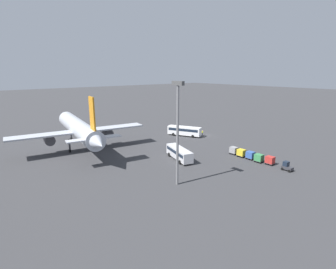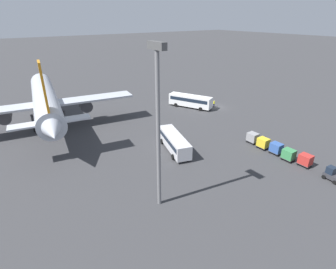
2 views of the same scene
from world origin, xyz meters
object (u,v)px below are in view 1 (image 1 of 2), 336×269
object	(u,v)px
cargo_cart_yellow	(241,153)
shuttle_bus_near	(184,130)
airplane	(79,129)
cargo_cart_red	(270,160)
cargo_cart_grey	(234,150)
worker_person	(202,133)
shuttle_bus_far	(179,153)
baggage_tug	(287,167)
cargo_cart_green	(259,158)
cargo_cart_blue	(250,155)

from	to	relation	value
cargo_cart_yellow	shuttle_bus_near	bearing A→B (deg)	-9.31
airplane	cargo_cart_red	bearing A→B (deg)	-135.19
cargo_cart_grey	worker_person	bearing A→B (deg)	-25.15
shuttle_bus_far	baggage_tug	xyz separation A→B (m)	(-21.64, -13.81, -0.88)
cargo_cart_yellow	cargo_cart_red	bearing A→B (deg)	-177.58
airplane	cargo_cart_green	distance (m)	49.74
cargo_cart_green	cargo_cart_grey	xyz separation A→B (m)	(8.01, -0.56, 0.00)
shuttle_bus_far	cargo_cart_red	world-z (taller)	shuttle_bus_far
cargo_cart_red	cargo_cart_grey	bearing A→B (deg)	0.05
shuttle_bus_near	cargo_cart_grey	world-z (taller)	shuttle_bus_near
cargo_cart_blue	shuttle_bus_far	bearing A→B (deg)	50.22
shuttle_bus_far	cargo_cart_grey	bearing A→B (deg)	-97.52
cargo_cart_red	cargo_cart_blue	world-z (taller)	same
cargo_cart_red	worker_person	bearing A→B (deg)	-17.17
shuttle_bus_near	baggage_tug	world-z (taller)	shuttle_bus_near
cargo_cart_blue	cargo_cart_grey	distance (m)	5.35
cargo_cart_red	cargo_cart_green	bearing A→B (deg)	11.99
shuttle_bus_near	cargo_cart_red	xyz separation A→B (m)	(-34.70, 4.04, -0.78)
airplane	shuttle_bus_near	size ratio (longest dim) A/B	3.70
baggage_tug	cargo_cart_green	distance (m)	7.19
cargo_cart_green	shuttle_bus_far	bearing A→B (deg)	43.66
baggage_tug	shuttle_bus_far	bearing A→B (deg)	38.08
airplane	worker_person	distance (m)	42.01
airplane	worker_person	size ratio (longest dim) A/B	25.17
cargo_cart_red	cargo_cart_grey	size ratio (longest dim) A/B	1.00
shuttle_bus_near	worker_person	size ratio (longest dim) A/B	6.81
cargo_cart_red	cargo_cart_blue	xyz separation A→B (m)	(5.34, 0.21, 0.00)
airplane	shuttle_bus_near	xyz separation A→B (m)	(-7.30, -34.63, -4.28)
cargo_cart_grey	shuttle_bus_far	bearing A→B (deg)	65.82
shuttle_bus_near	shuttle_bus_far	bearing A→B (deg)	108.14
airplane	shuttle_bus_far	bearing A→B (deg)	-138.14
shuttle_bus_far	cargo_cart_yellow	bearing A→B (deg)	-106.36
shuttle_bus_near	cargo_cart_red	bearing A→B (deg)	147.83
baggage_tug	cargo_cart_green	size ratio (longest dim) A/B	1.22
shuttle_bus_near	worker_person	xyz separation A→B (m)	(-3.41, -5.63, -1.10)
shuttle_bus_far	cargo_cart_yellow	world-z (taller)	shuttle_bus_far
shuttle_bus_far	baggage_tug	bearing A→B (deg)	-130.79
shuttle_bus_near	baggage_tug	xyz separation A→B (m)	(-39.22, 4.59, -1.03)
baggage_tug	cargo_cart_yellow	xyz separation A→B (m)	(12.52, -0.22, 0.25)
worker_person	cargo_cart_green	world-z (taller)	cargo_cart_green
baggage_tug	cargo_cart_blue	bearing A→B (deg)	3.50
cargo_cart_blue	cargo_cart_grey	bearing A→B (deg)	-2.11
airplane	shuttle_bus_near	world-z (taller)	airplane
worker_person	cargo_cart_red	distance (m)	32.75
baggage_tug	shuttle_bus_near	bearing A→B (deg)	-1.15
cargo_cart_green	baggage_tug	bearing A→B (deg)	-179.91
airplane	cargo_cart_grey	world-z (taller)	airplane
baggage_tug	cargo_cart_grey	bearing A→B (deg)	3.47
cargo_cart_green	cargo_cart_yellow	xyz separation A→B (m)	(5.34, -0.23, 0.00)
worker_person	cargo_cart_red	size ratio (longest dim) A/B	0.84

